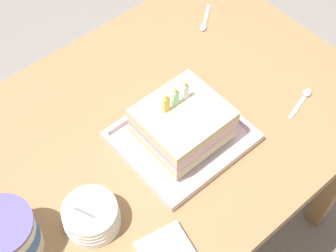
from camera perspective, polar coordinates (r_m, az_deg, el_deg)
name	(u,v)px	position (r m, az deg, el deg)	size (l,w,h in m)	color
ground_plane	(159,239)	(1.86, -1.10, -13.11)	(8.00, 8.00, 0.00)	gray
dining_table	(155,149)	(1.31, -1.52, -2.73)	(1.14, 0.77, 0.72)	#9E754C
foil_tray	(182,138)	(1.20, 1.66, -1.39)	(0.30, 0.27, 0.02)	silver
birthday_cake	(183,123)	(1.14, 1.73, 0.39)	(0.19, 0.18, 0.15)	beige
bowl_stack	(91,216)	(1.08, -9.02, -10.44)	(0.13, 0.13, 0.12)	white
ice_cream_tub	(6,236)	(1.07, -18.48, -12.19)	(0.14, 0.14, 0.12)	silver
serving_spoon_near_tray	(305,96)	(1.33, 15.79, 3.38)	(0.12, 0.04, 0.01)	silver
serving_spoon_by_bowls	(205,23)	(1.47, 4.32, 12.02)	(0.10, 0.08, 0.01)	silver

